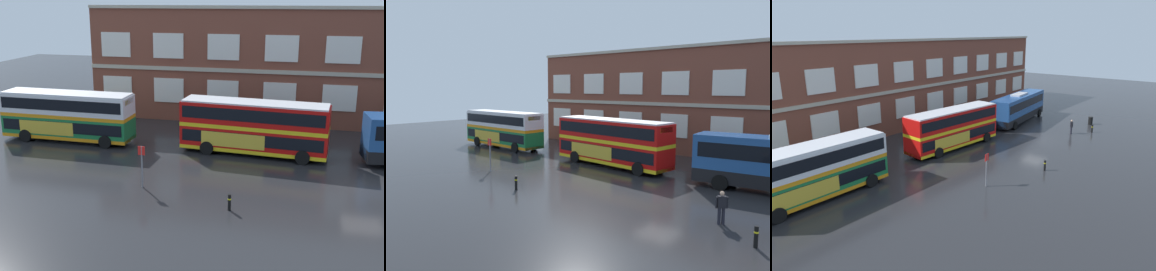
# 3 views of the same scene
# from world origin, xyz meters

# --- Properties ---
(ground_plane) EXTENTS (120.00, 120.00, 0.00)m
(ground_plane) POSITION_xyz_m (0.00, 2.00, 0.00)
(ground_plane) COLOR #232326
(brick_terminal_building) EXTENTS (47.18, 8.19, 10.86)m
(brick_terminal_building) POSITION_xyz_m (-1.18, 17.98, 5.28)
(brick_terminal_building) COLOR brown
(brick_terminal_building) RESTS_ON ground
(double_decker_near) EXTENTS (11.04, 3.00, 4.07)m
(double_decker_near) POSITION_xyz_m (-23.10, 5.36, 2.15)
(double_decker_near) COLOR #197038
(double_decker_near) RESTS_ON ground
(double_decker_middle) EXTENTS (11.18, 3.55, 4.07)m
(double_decker_middle) POSITION_xyz_m (-7.72, 5.38, 2.15)
(double_decker_middle) COLOR red
(double_decker_middle) RESTS_ON ground
(bus_stand_flag) EXTENTS (0.44, 0.10, 2.70)m
(bus_stand_flag) POSITION_xyz_m (-13.68, -2.98, 1.64)
(bus_stand_flag) COLOR slate
(bus_stand_flag) RESTS_ON ground
(safety_bollard_west) EXTENTS (0.19, 0.19, 0.95)m
(safety_bollard_west) POSITION_xyz_m (-7.78, -5.07, 0.49)
(safety_bollard_west) COLOR black
(safety_bollard_west) RESTS_ON ground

